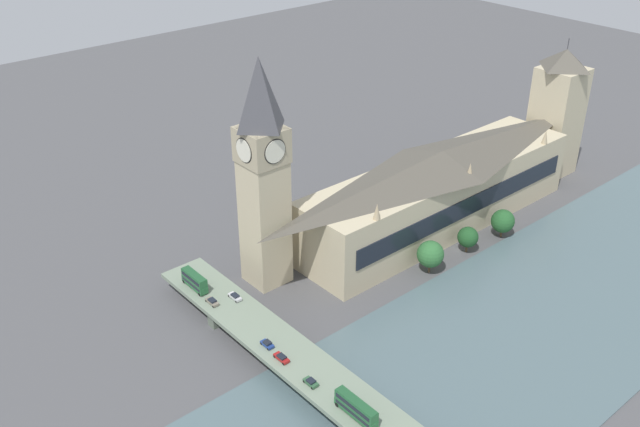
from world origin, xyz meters
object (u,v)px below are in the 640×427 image
Objects in this scene: car_southbound_lead at (212,301)px; car_southbound_mid at (267,344)px; parliament_hall at (439,189)px; double_decker_bus_lead at (356,408)px; road_bridge at (371,420)px; clock_tower at (263,171)px; double_decker_bus_rear at (195,280)px; car_northbound_lead at (235,297)px; victoria_tower at (557,112)px; car_northbound_mid at (281,358)px; car_northbound_tail at (311,382)px.

car_southbound_lead is 1.17× the size of car_southbound_mid.
parliament_hall is 9.13× the size of double_decker_bus_lead.
parliament_hall is 88.57m from car_southbound_lead.
clock_tower is at bearing -17.21° from road_bridge.
parliament_hall is 69.17m from clock_tower.
car_southbound_lead is at bearing 177.22° from double_decker_bus_rear.
car_northbound_lead is at bearing -2.66° from road_bridge.
parliament_hall is 67.43m from victoria_tower.
car_southbound_mid reaches higher than car_northbound_mid.
victoria_tower is at bearing -70.26° from road_bridge.
victoria_tower reaches higher than car_northbound_lead.
car_northbound_lead is at bearing 88.16° from parliament_hall.
car_southbound_mid is (34.66, 2.91, 1.79)m from road_bridge.
road_bridge is 35.90× the size of car_northbound_mid.
car_northbound_lead is (56.86, -2.64, 1.77)m from road_bridge.
road_bridge is 13.59× the size of double_decker_bus_lead.
car_northbound_lead is at bearing 89.00° from victoria_tower.
clock_tower is 6.83× the size of double_decker_bus_rear.
car_northbound_mid is (-40.38, 0.42, -1.97)m from double_decker_bus_rear.
double_decker_bus_rear is 9.69m from car_southbound_lead.
car_northbound_tail is at bearing 178.03° from car_southbound_mid.
clock_tower is 17.99× the size of car_northbound_tail.
car_northbound_mid is 1.19× the size of car_southbound_mid.
double_decker_bus_lead is at bearing -179.45° from car_southbound_mid.
car_northbound_lead is 1.17× the size of car_northbound_tail.
double_decker_bus_rear is at bearing 0.33° from double_decker_bus_lead.
clock_tower reaches higher than car_southbound_mid.
double_decker_bus_rear is at bearing 0.12° from car_southbound_mid.
parliament_hall reaches higher than car_southbound_mid.
victoria_tower is 5.23× the size of double_decker_bus_rear.
car_southbound_lead is at bearing 86.84° from parliament_hall.
victoria_tower is 13.78× the size of car_northbound_tail.
car_southbound_lead is (-9.47, 0.46, -1.96)m from double_decker_bus_rear.
road_bridge is at bearing -177.51° from double_decker_bus_rear.
car_southbound_lead is (59.09, 3.44, 1.75)m from road_bridge.
double_decker_bus_lead is at bearing 108.67° from victoria_tower.
car_southbound_mid reaches higher than car_northbound_tail.
road_bridge is at bearing -176.67° from car_southbound_lead.
victoria_tower is at bearing -95.29° from double_decker_bus_rear.
road_bridge is (-54.22, 84.70, -9.04)m from parliament_hall.
car_northbound_tail is at bearing 171.26° from car_northbound_lead.
clock_tower is at bearing -36.83° from car_southbound_mid.
double_decker_bus_rear is (2.84, 23.33, -27.95)m from clock_tower.
car_northbound_lead is (2.64, 82.06, -7.28)m from parliament_hall.
double_decker_bus_lead is 2.69× the size of car_southbound_lead.
parliament_hall is 24.30× the size of car_northbound_lead.
victoria_tower is 155.83m from car_southbound_lead.
parliament_hall is at bearing -77.42° from car_southbound_mid.
car_southbound_mid is at bearing 102.58° from parliament_hall.
road_bridge is 36.54× the size of car_southbound_lead.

